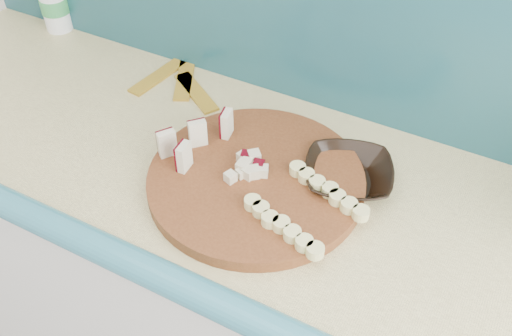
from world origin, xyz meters
name	(u,v)px	position (x,y,z in m)	size (l,w,h in m)	color
kitchen_counter	(296,319)	(0.10, 1.50, 0.46)	(2.20, 0.63, 0.91)	white
backsplash	(375,16)	(0.10, 1.79, 1.16)	(2.20, 0.02, 0.50)	teal
cutting_board	(256,180)	(0.00, 1.47, 0.92)	(0.43, 0.43, 0.03)	#4F2611
apple_wedges	(194,139)	(-0.15, 1.48, 0.97)	(0.10, 0.17, 0.06)	beige
apple_chunks	(246,164)	(-0.03, 1.48, 0.95)	(0.06, 0.07, 0.02)	beige
banana_slices	(306,207)	(0.12, 1.43, 0.95)	(0.22, 0.20, 0.02)	#E4DC8B
brown_bowl	(348,175)	(0.16, 1.57, 0.93)	(0.18, 0.18, 0.04)	black
canister	(55,7)	(-0.78, 1.76, 0.97)	(0.08, 0.08, 0.12)	white
banana_peel	(179,83)	(-0.33, 1.69, 0.91)	(0.23, 0.20, 0.01)	gold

